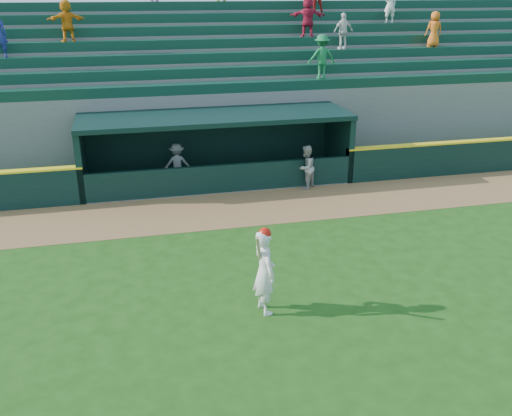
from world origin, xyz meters
name	(u,v)px	position (x,y,z in m)	size (l,w,h in m)	color
ground	(271,282)	(0.00, 0.00, 0.00)	(120.00, 120.00, 0.00)	#1D4912
warning_track	(232,209)	(0.00, 4.90, 0.01)	(40.00, 3.00, 0.01)	olive
dugout_player_front	(306,167)	(2.88, 6.27, 0.77)	(0.75, 0.58, 1.53)	#A6A5A0
dugout_player_inside	(177,163)	(-1.38, 7.90, 0.73)	(0.94, 0.54, 1.46)	#9E9E99
dugout	(215,143)	(0.00, 8.00, 1.36)	(9.40, 2.80, 2.46)	slate
stands	(196,92)	(0.01, 12.57, 2.40)	(34.50, 6.25, 7.49)	slate
batter_at_plate	(264,270)	(-0.48, -1.19, 0.98)	(0.60, 0.85, 1.98)	white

